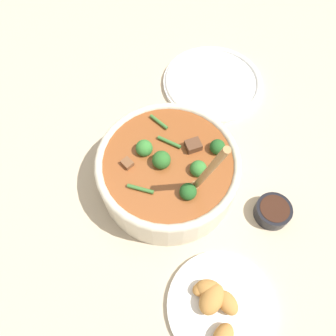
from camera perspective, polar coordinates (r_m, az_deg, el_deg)
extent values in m
plane|color=#C6B293|center=(0.71, 0.00, -2.35)|extent=(4.00, 4.00, 0.00)
cylinder|color=beige|center=(0.67, 0.00, -0.71)|extent=(0.28, 0.28, 0.09)
torus|color=beige|center=(0.63, 0.00, 1.13)|extent=(0.28, 0.28, 0.02)
cylinder|color=brown|center=(0.65, 0.00, 0.02)|extent=(0.26, 0.26, 0.06)
sphere|color=#2D6B28|center=(0.62, -1.15, 1.41)|extent=(0.04, 0.04, 0.04)
cylinder|color=#6B9956|center=(0.64, -1.11, 0.27)|extent=(0.01, 0.01, 0.02)
sphere|color=#387F33|center=(0.63, -4.17, 3.49)|extent=(0.03, 0.03, 0.03)
cylinder|color=#6B9956|center=(0.65, -4.04, 2.38)|extent=(0.01, 0.01, 0.01)
sphere|color=#387F33|center=(0.61, 5.30, -0.12)|extent=(0.03, 0.03, 0.03)
cylinder|color=#6B9956|center=(0.64, 5.13, -1.10)|extent=(0.01, 0.01, 0.01)
sphere|color=#235B23|center=(0.59, 3.51, -4.13)|extent=(0.03, 0.03, 0.03)
cylinder|color=#6B9956|center=(0.61, 3.39, -5.01)|extent=(0.01, 0.01, 0.01)
sphere|color=#235B23|center=(0.64, 8.60, 3.66)|extent=(0.03, 0.03, 0.03)
cylinder|color=#6B9956|center=(0.66, 8.35, 2.65)|extent=(0.01, 0.01, 0.01)
cube|color=brown|center=(0.63, -7.07, 0.74)|extent=(0.02, 0.02, 0.02)
cube|color=brown|center=(0.64, 4.40, 3.79)|extent=(0.04, 0.04, 0.02)
cylinder|color=#3D7533|center=(0.60, -4.82, -3.63)|extent=(0.02, 0.05, 0.01)
cylinder|color=#3D7533|center=(0.65, 0.22, 4.54)|extent=(0.01, 0.05, 0.01)
cylinder|color=#3D7533|center=(0.67, -1.61, 8.04)|extent=(0.01, 0.05, 0.01)
ellipsoid|color=#A87A47|center=(0.61, 4.77, -3.12)|extent=(0.04, 0.03, 0.01)
cylinder|color=#A87A47|center=(0.53, 7.10, -0.46)|extent=(0.02, 0.05, 0.18)
cylinder|color=black|center=(0.70, 17.76, -7.21)|extent=(0.07, 0.07, 0.03)
cylinder|color=#381E14|center=(0.69, 18.01, -6.87)|extent=(0.06, 0.06, 0.01)
cylinder|color=white|center=(0.87, 7.79, 14.49)|extent=(0.25, 0.25, 0.01)
torus|color=white|center=(0.87, 7.83, 14.76)|extent=(0.24, 0.24, 0.01)
cylinder|color=white|center=(0.64, 9.31, -22.67)|extent=(0.20, 0.20, 0.01)
ellipsoid|color=#BC7F3D|center=(0.62, 6.04, -20.16)|extent=(0.05, 0.04, 0.02)
ellipsoid|color=#BC7F3D|center=(0.62, 7.63, -21.67)|extent=(0.06, 0.04, 0.04)
ellipsoid|color=#BC7F3D|center=(0.62, 10.29, -22.09)|extent=(0.05, 0.05, 0.03)
ellipsoid|color=#BC7F3D|center=(0.62, 7.17, -20.19)|extent=(0.05, 0.06, 0.03)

